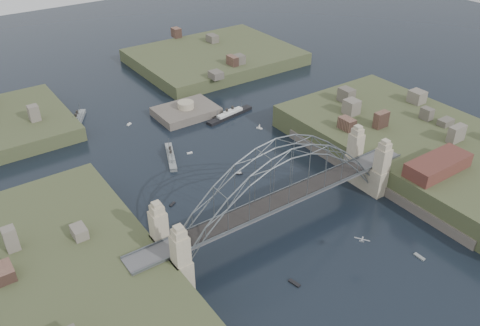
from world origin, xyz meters
name	(u,v)px	position (x,y,z in m)	size (l,w,h in m)	color
ground	(279,225)	(0.00, 0.00, 0.00)	(500.00, 500.00, 0.00)	black
bridge	(281,187)	(0.00, 0.00, 12.32)	(84.00, 13.80, 24.60)	#545457
shore_west	(60,320)	(-57.32, 0.00, 1.97)	(50.50, 90.00, 12.00)	#3E4627
shore_east	(421,154)	(57.32, 0.00, 1.97)	(50.50, 90.00, 12.00)	#3E4627
headland_ne	(215,61)	(50.00, 110.00, 0.75)	(70.00, 55.00, 9.50)	#3E4627
fort_island	(186,116)	(12.00, 70.00, -0.34)	(22.00, 16.00, 9.40)	#574F46
wharf_shed	(438,165)	(44.00, -14.00, 10.00)	(20.00, 8.00, 4.00)	#592D26
finger_pier	(464,225)	(39.00, -28.00, 0.70)	(4.00, 22.00, 1.40)	#545457
naval_cruiser_near	(171,156)	(-7.29, 46.07, 0.77)	(8.26, 16.16, 4.96)	gray
naval_cruiser_far	(78,121)	(-23.17, 86.77, 0.93)	(10.94, 16.46, 5.95)	gray
ocean_liner	(230,115)	(24.61, 59.77, 0.78)	(20.68, 6.10, 5.03)	black
aeroplane	(362,240)	(7.33, -21.11, 6.35)	(2.26, 3.20, 0.53)	#9CA0A3
small_boat_a	(172,204)	(-18.68, 23.97, 0.15)	(2.23, 1.67, 0.45)	silver
small_boat_b	(239,173)	(5.28, 25.95, 0.29)	(2.09, 1.40, 1.43)	silver
small_boat_c	(294,283)	(-10.25, -18.17, 0.15)	(1.52, 3.04, 0.45)	silver
small_boat_d	(259,126)	(27.84, 45.90, 0.92)	(1.59, 2.22, 2.38)	silver
small_boat_e	(88,180)	(-33.52, 49.10, 0.15)	(3.92, 3.52, 0.45)	silver
small_boat_f	(190,153)	(-0.90, 45.26, 0.15)	(1.85, 0.84, 0.45)	silver
small_boat_g	(419,257)	(20.04, -28.81, 0.15)	(0.96, 2.86, 0.45)	silver
small_boat_h	(129,124)	(-8.69, 74.99, 0.29)	(2.01, 1.44, 1.43)	silver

